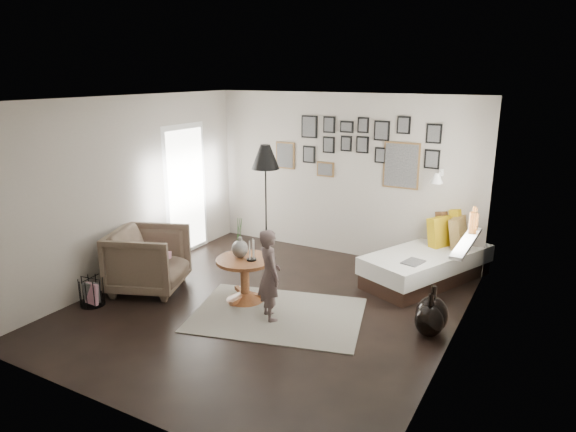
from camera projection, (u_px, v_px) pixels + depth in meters
The scene contains 23 objects.
ground at pixel (266, 308), 6.55m from camera, with size 4.80×4.80×0.00m, color black.
wall_back at pixel (343, 176), 8.22m from camera, with size 4.50×4.50×0.00m, color #A59C90.
wall_front at pixel (110, 275), 4.18m from camera, with size 4.50×4.50×0.00m, color #A59C90.
wall_left at pixel (129, 189), 7.25m from camera, with size 4.80×4.80×0.00m, color #A59C90.
wall_right at pixel (455, 237), 5.14m from camera, with size 4.80×4.80×0.00m, color #A59C90.
ceiling at pixel (263, 99), 5.85m from camera, with size 4.80×4.80×0.00m, color white.
door_left at pixel (186, 190), 8.32m from camera, with size 0.00×2.14×2.14m.
window_right at pixel (469, 235), 6.41m from camera, with size 0.15×1.32×1.30m.
gallery_wall at pixel (360, 150), 7.95m from camera, with size 2.74×0.03×1.08m.
wall_sconce at pixel (437, 178), 7.22m from camera, with size 0.18×0.36×0.16m.
rug at pixel (278, 315), 6.34m from camera, with size 2.06×1.44×0.01m, color beige.
pedestal_table at pixel (245, 281), 6.69m from camera, with size 0.74×0.74×0.58m.
vase at pixel (240, 245), 6.62m from camera, with size 0.21×0.21×0.53m.
candles at pixel (251, 250), 6.52m from camera, with size 0.13×0.13×0.27m.
daybed at pixel (428, 259), 7.39m from camera, with size 1.60×2.17×0.99m.
magazine_on_daybed at pixel (413, 262), 6.82m from camera, with size 0.22×0.30×0.02m, color black.
armchair at pixel (148, 260), 6.99m from camera, with size 0.92×0.95×0.86m, color brown.
armchair_cushion at pixel (152, 256), 7.00m from camera, with size 0.39×0.39×0.10m, color beige.
floor_lamp at pixel (265, 161), 7.80m from camera, with size 0.43×0.43×1.85m.
magazine_basket at pixel (92, 292), 6.58m from camera, with size 0.33×0.33×0.37m.
demijohn_large at pixel (432, 314), 5.89m from camera, with size 0.37×0.37×0.56m.
demijohn_small at pixel (429, 320), 5.80m from camera, with size 0.33×0.33×0.51m.
child at pixel (269, 275), 6.11m from camera, with size 0.41×0.27×1.13m, color brown.
Camera 1 is at (3.16, -5.10, 2.89)m, focal length 32.00 mm.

